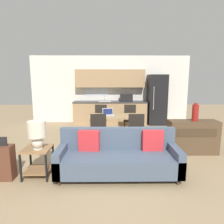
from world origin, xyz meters
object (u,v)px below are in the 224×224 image
side_table (38,157)px  table_lamp (37,132)px  couch (118,157)px  refrigerator (157,100)px  suitcase (2,162)px  dining_chair_near_right (136,129)px  credenza (193,137)px  vase (195,113)px  dining_chair_far_left (100,118)px  dining_table (116,118)px  dining_chair_near_left (98,129)px  dining_chair_far_right (130,117)px  laptop (108,113)px

side_table → table_lamp: 0.49m
couch → refrigerator: bearing=68.0°
couch → suitcase: 2.11m
dining_chair_near_right → table_lamp: bearing=38.2°
credenza → vase: vase is taller
table_lamp → dining_chair_far_left: size_ratio=0.56×
dining_table → couch: 2.23m
refrigerator → dining_chair_near_left: 3.54m
suitcase → dining_chair_near_right: bearing=31.8°
dining_table → refrigerator: bearing=50.1°
dining_chair_far_left → dining_table: bearing=-52.9°
couch → dining_chair_near_left: size_ratio=2.43×
dining_chair_far_right → suitcase: dining_chair_far_right is taller
couch → dining_chair_far_left: 3.03m
side_table → dining_table: bearing=56.3°
couch → dining_chair_far_right: size_ratio=2.43×
vase → refrigerator: bearing=93.3°
dining_chair_near_right → dining_table: bearing=-57.0°
refrigerator → dining_table: refrigerator is taller
credenza → laptop: 2.42m
refrigerator → dining_table: size_ratio=1.26×
couch → side_table: size_ratio=4.11×
dining_chair_near_left → dining_chair_far_left: bearing=-98.3°
refrigerator → dining_table: bearing=-129.9°
dining_chair_near_right → credenza: bearing=165.0°
vase → dining_chair_near_right: 1.50m
side_table → dining_chair_far_left: (1.03, 3.06, 0.14)m
couch → credenza: size_ratio=1.93×
vase → laptop: size_ratio=1.17×
credenza → dining_chair_far_right: (-1.34, 1.91, 0.10)m
couch → dining_chair_far_right: bearing=80.0°
side_table → dining_chair_near_left: 1.85m
credenza → vase: (0.02, -0.01, 0.60)m
side_table → suitcase: suitcase is taller
dining_table → couch: (-0.02, -2.21, -0.32)m
vase → dining_chair_far_left: vase is taller
dining_table → dining_chair_far_left: bearing=122.0°
dining_chair_near_right → suitcase: bearing=32.0°
couch → laptop: (-0.20, 2.29, 0.43)m
dining_table → dining_chair_far_left: dining_chair_far_left is taller
table_lamp → credenza: (3.33, 1.18, -0.46)m
table_lamp → credenza: table_lamp is taller
dining_chair_near_left → suitcase: size_ratio=1.16×
refrigerator → dining_chair_near_left: bearing=-128.1°
couch → credenza: bearing=29.9°
side_table → laptop: bearing=61.1°
dining_chair_far_left → suitcase: 3.58m
table_lamp → suitcase: table_lamp is taller
vase → dining_table: bearing=148.5°
dining_chair_far_right → credenza: bearing=-49.4°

